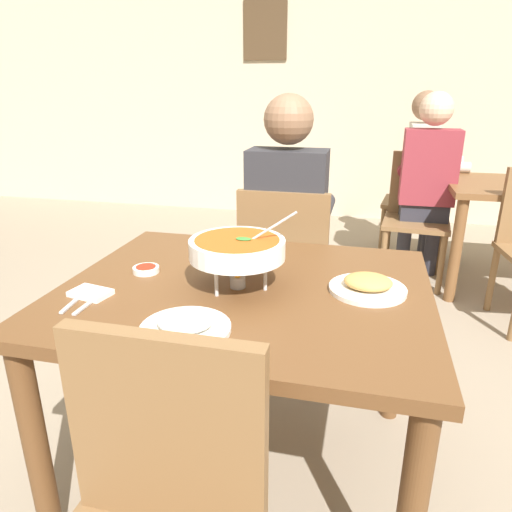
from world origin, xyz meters
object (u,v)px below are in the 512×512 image
(sauce_dish, at_px, (146,269))
(chair_bg_left, at_px, (424,195))
(rice_plate, at_px, (185,324))
(dining_table_main, at_px, (245,315))
(diner_main, at_px, (288,218))
(curry_bowl, at_px, (237,249))
(patron_bg_left, at_px, (425,166))
(appetizer_plate, at_px, (368,285))
(patron_bg_middle, at_px, (427,177))
(chair_bg_middle, at_px, (418,209))
(chair_diner_main, at_px, (286,266))

(sauce_dish, bearing_deg, chair_bg_left, 65.52)
(rice_plate, distance_m, chair_bg_left, 3.08)
(dining_table_main, distance_m, diner_main, 0.81)
(curry_bowl, height_order, patron_bg_left, patron_bg_left)
(appetizer_plate, relative_size, sauce_dish, 2.67)
(patron_bg_left, relative_size, patron_bg_middle, 1.00)
(chair_bg_middle, bearing_deg, curry_bowl, -109.35)
(rice_plate, xyz_separation_m, patron_bg_middle, (0.83, 2.41, -0.00))
(diner_main, distance_m, chair_bg_middle, 1.50)
(chair_bg_left, bearing_deg, chair_bg_middle, -99.95)
(chair_diner_main, distance_m, chair_bg_left, 2.01)
(sauce_dish, bearing_deg, curry_bowl, -8.14)
(curry_bowl, xyz_separation_m, rice_plate, (-0.06, -0.31, -0.11))
(patron_bg_middle, bearing_deg, curry_bowl, -110.35)
(chair_diner_main, relative_size, sauce_dish, 10.00)
(chair_bg_left, bearing_deg, sauce_dish, -114.48)
(patron_bg_middle, bearing_deg, chair_diner_main, -119.94)
(dining_table_main, bearing_deg, sauce_dish, 174.51)
(diner_main, bearing_deg, dining_table_main, -90.00)
(chair_bg_middle, xyz_separation_m, patron_bg_middle, (0.04, -0.01, 0.24))
(rice_plate, relative_size, appetizer_plate, 1.00)
(dining_table_main, xyz_separation_m, diner_main, (0.00, 0.80, 0.12))
(chair_diner_main, relative_size, rice_plate, 3.75)
(chair_bg_left, xyz_separation_m, patron_bg_left, (-0.02, -0.03, 0.24))
(sauce_dish, bearing_deg, appetizer_plate, 1.09)
(patron_bg_left, bearing_deg, patron_bg_middle, -93.37)
(rice_plate, bearing_deg, diner_main, 86.11)
(dining_table_main, height_order, chair_bg_left, chair_bg_left)
(chair_diner_main, relative_size, chair_bg_left, 1.00)
(rice_plate, bearing_deg, patron_bg_left, 73.44)
(rice_plate, distance_m, patron_bg_left, 3.03)
(appetizer_plate, height_order, chair_bg_middle, chair_bg_middle)
(dining_table_main, distance_m, patron_bg_middle, 2.22)
(curry_bowl, height_order, rice_plate, curry_bowl)
(curry_bowl, distance_m, patron_bg_middle, 2.24)
(diner_main, height_order, curry_bowl, diner_main)
(dining_table_main, xyz_separation_m, chair_diner_main, (-0.00, 0.77, -0.12))
(chair_diner_main, distance_m, chair_bg_middle, 1.51)
(chair_bg_middle, xyz_separation_m, patron_bg_left, (0.07, 0.49, 0.24))
(rice_plate, height_order, chair_bg_middle, chair_bg_middle)
(patron_bg_middle, bearing_deg, diner_main, -120.57)
(patron_bg_left, bearing_deg, chair_bg_middle, -97.83)
(chair_bg_middle, height_order, patron_bg_left, patron_bg_left)
(sauce_dish, height_order, chair_bg_middle, chair_bg_middle)
(diner_main, relative_size, appetizer_plate, 5.46)
(appetizer_plate, distance_m, chair_bg_left, 2.61)
(dining_table_main, height_order, appetizer_plate, appetizer_plate)
(patron_bg_left, bearing_deg, dining_table_main, -106.96)
(diner_main, xyz_separation_m, sauce_dish, (-0.36, -0.77, -0.00))
(chair_bg_middle, relative_size, patron_bg_middle, 0.69)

